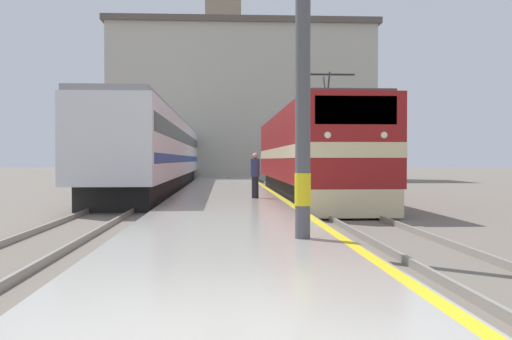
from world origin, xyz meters
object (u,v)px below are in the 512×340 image
object	(u,v)px
person_on_platform	(255,174)
passenger_train	(175,154)
locomotive_train	(308,154)
catenary_mast	(307,26)
clock_tower	(223,31)

from	to	relation	value
person_on_platform	passenger_train	bearing A→B (deg)	102.13
locomotive_train	catenary_mast	bearing A→B (deg)	-98.15
passenger_train	person_on_platform	size ratio (longest dim) A/B	31.12
catenary_mast	person_on_platform	size ratio (longest dim) A/B	4.63
passenger_train	locomotive_train	bearing A→B (deg)	-68.58
catenary_mast	person_on_platform	distance (m)	11.89
passenger_train	clock_tower	bearing A→B (deg)	78.90
catenary_mast	locomotive_train	bearing A→B (deg)	81.85
locomotive_train	person_on_platform	distance (m)	4.55
locomotive_train	clock_tower	xyz separation A→B (m)	(-3.71, 37.07, 13.30)
clock_tower	passenger_train	bearing A→B (deg)	-101.10
clock_tower	catenary_mast	bearing A→B (deg)	-88.32
locomotive_train	person_on_platform	bearing A→B (deg)	-124.11
locomotive_train	catenary_mast	xyz separation A→B (m)	(-2.18, -15.22, 2.21)
catenary_mast	clock_tower	xyz separation A→B (m)	(-1.53, 52.28, 11.09)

